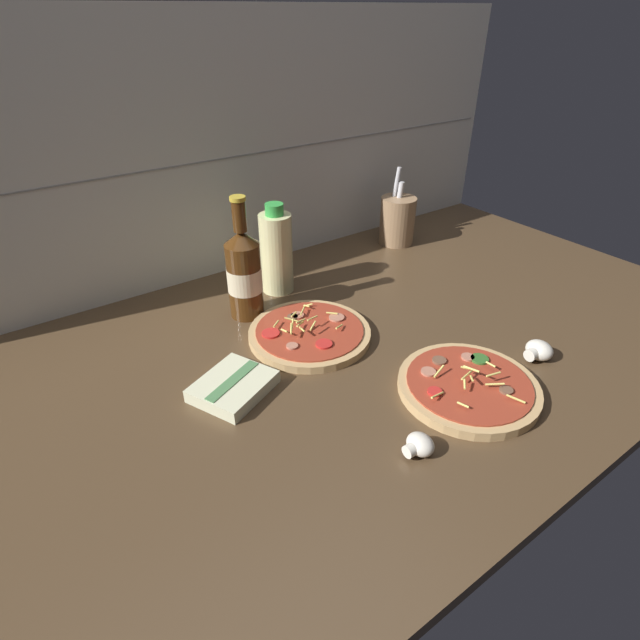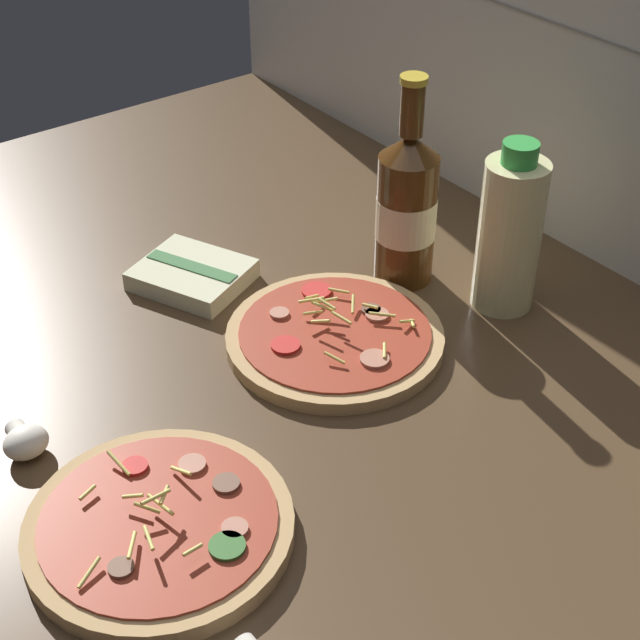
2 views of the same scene
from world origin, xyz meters
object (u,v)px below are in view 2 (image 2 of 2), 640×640
at_px(pizza_near, 160,527).
at_px(mushroom_left, 25,441).
at_px(pizza_far, 335,337).
at_px(beer_bottle, 406,207).
at_px(oil_bottle, 510,233).
at_px(dish_towel, 192,275).

relative_size(pizza_near, mushroom_left, 5.13).
bearing_deg(pizza_far, beer_bottle, 111.05).
height_order(pizza_near, mushroom_left, pizza_near).
distance_m(beer_bottle, mushroom_left, 0.51).
distance_m(pizza_near, beer_bottle, 0.49).
xyz_separation_m(pizza_near, beer_bottle, (-0.19, 0.45, 0.09)).
distance_m(oil_bottle, dish_towel, 0.38).
bearing_deg(beer_bottle, dish_towel, -123.80).
xyz_separation_m(pizza_near, oil_bottle, (-0.07, 0.51, 0.09)).
height_order(pizza_near, beer_bottle, beer_bottle).
distance_m(pizza_near, pizza_far, 0.32).
bearing_deg(pizza_near, beer_bottle, 112.59).
relative_size(beer_bottle, mushroom_left, 5.53).
bearing_deg(beer_bottle, pizza_near, -67.41).
height_order(oil_bottle, dish_towel, oil_bottle).
bearing_deg(beer_bottle, pizza_far, -68.95).
height_order(mushroom_left, dish_towel, mushroom_left).
distance_m(beer_bottle, dish_towel, 0.27).
distance_m(pizza_near, mushroom_left, 0.18).
bearing_deg(pizza_near, dish_towel, 144.81).
xyz_separation_m(pizza_near, pizza_far, (-0.13, 0.30, -0.00)).
xyz_separation_m(pizza_near, mushroom_left, (-0.17, -0.05, 0.01)).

